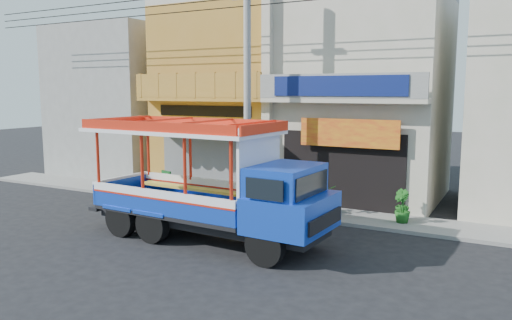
# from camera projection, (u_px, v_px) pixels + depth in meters

# --- Properties ---
(ground) EXTENTS (90.00, 90.00, 0.00)m
(ground) POSITION_uv_depth(u_px,v_px,m) (223.00, 238.00, 14.95)
(ground) COLOR black
(ground) RESTS_ON ground
(sidewalk) EXTENTS (30.00, 2.00, 0.12)m
(sidewalk) POSITION_uv_depth(u_px,v_px,m) (280.00, 209.00, 18.43)
(sidewalk) COLOR slate
(sidewalk) RESTS_ON ground
(shophouse_left) EXTENTS (6.00, 7.50, 8.24)m
(shophouse_left) POSITION_uv_depth(u_px,v_px,m) (240.00, 97.00, 23.20)
(shophouse_left) COLOR #AA7525
(shophouse_left) RESTS_ON ground
(shophouse_right) EXTENTS (6.00, 6.75, 8.24)m
(shophouse_right) POSITION_uv_depth(u_px,v_px,m) (367.00, 98.00, 20.40)
(shophouse_right) COLOR #B3AF93
(shophouse_right) RESTS_ON ground
(party_pilaster) EXTENTS (0.35, 0.30, 8.00)m
(party_pilaster) POSITION_uv_depth(u_px,v_px,m) (267.00, 101.00, 19.10)
(party_pilaster) COLOR #B3AF93
(party_pilaster) RESTS_ON ground
(filler_building_left) EXTENTS (6.00, 6.00, 7.60)m
(filler_building_left) POSITION_uv_depth(u_px,v_px,m) (127.00, 102.00, 26.55)
(filler_building_left) COLOR gray
(filler_building_left) RESTS_ON ground
(utility_pole) EXTENTS (28.00, 0.26, 9.00)m
(utility_pole) POSITION_uv_depth(u_px,v_px,m) (251.00, 72.00, 17.53)
(utility_pole) COLOR gray
(utility_pole) RESTS_ON ground
(songthaew_truck) EXTENTS (7.70, 2.89, 3.54)m
(songthaew_truck) POSITION_uv_depth(u_px,v_px,m) (222.00, 185.00, 14.21)
(songthaew_truck) COLOR black
(songthaew_truck) RESTS_ON ground
(green_sign) EXTENTS (0.60, 0.42, 0.94)m
(green_sign) POSITION_uv_depth(u_px,v_px,m) (166.00, 184.00, 20.96)
(green_sign) COLOR black
(green_sign) RESTS_ON sidewalk
(potted_plant_a) EXTENTS (1.18, 1.18, 1.00)m
(potted_plant_a) POSITION_uv_depth(u_px,v_px,m) (322.00, 199.00, 17.53)
(potted_plant_a) COLOR #195418
(potted_plant_a) RESTS_ON sidewalk
(potted_plant_b) EXTENTS (0.71, 0.70, 1.01)m
(potted_plant_b) POSITION_uv_depth(u_px,v_px,m) (401.00, 204.00, 16.62)
(potted_plant_b) COLOR #195418
(potted_plant_b) RESTS_ON sidewalk
(potted_plant_c) EXTENTS (0.61, 0.61, 0.91)m
(potted_plant_c) POSITION_uv_depth(u_px,v_px,m) (403.00, 209.00, 16.21)
(potted_plant_c) COLOR #195418
(potted_plant_c) RESTS_ON sidewalk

